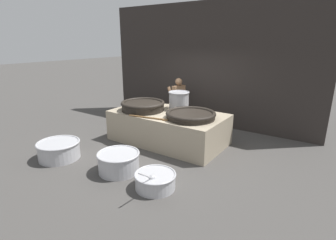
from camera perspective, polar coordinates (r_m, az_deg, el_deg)
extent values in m
plane|color=#474442|center=(7.37, 0.00, -4.67)|extent=(60.00, 60.00, 0.00)
cube|color=#2D2826|center=(8.80, 8.29, 11.74)|extent=(7.30, 0.24, 3.89)
cube|color=tan|center=(7.23, 0.00, -1.59)|extent=(3.08, 1.66, 0.84)
cylinder|color=black|center=(7.36, -5.47, 2.90)|extent=(1.17, 1.17, 0.21)
torus|color=black|center=(7.33, -5.50, 3.68)|extent=(1.22, 1.22, 0.09)
cylinder|color=black|center=(6.59, 4.97, 0.88)|extent=(1.21, 1.21, 0.12)
torus|color=black|center=(6.57, 4.98, 1.40)|extent=(1.26, 1.26, 0.10)
cylinder|color=#9E9EA3|center=(7.46, 2.39, 4.24)|extent=(0.56, 0.56, 0.48)
torus|color=#9E9EA3|center=(7.41, 2.41, 6.04)|extent=(0.60, 0.60, 0.04)
cylinder|color=brown|center=(6.60, -4.39, 0.54)|extent=(1.07, 0.25, 0.04)
cube|color=brown|center=(6.40, -0.55, -0.03)|extent=(0.14, 0.12, 0.02)
cylinder|color=#8C6647|center=(8.46, 1.87, 0.98)|extent=(0.12, 0.12, 0.78)
cylinder|color=#8C6647|center=(8.58, 2.65, 1.20)|extent=(0.12, 0.12, 0.78)
cube|color=olive|center=(8.48, 2.28, 2.10)|extent=(0.23, 0.27, 0.51)
cube|color=#8C6647|center=(8.36, 2.32, 5.56)|extent=(0.24, 0.50, 0.58)
cylinder|color=#8C6647|center=(8.26, 0.69, 5.42)|extent=(0.33, 0.15, 0.53)
cylinder|color=#8C6647|center=(8.60, 2.93, 5.86)|extent=(0.33, 0.15, 0.53)
sphere|color=#8C6647|center=(8.29, 2.35, 8.34)|extent=(0.22, 0.22, 0.22)
cylinder|color=#B7B7BC|center=(5.13, -2.79, -13.16)|extent=(0.76, 0.76, 0.29)
torus|color=#B7B7BC|center=(5.06, -2.81, -11.75)|extent=(0.80, 0.80, 0.04)
cylinder|color=#6B9347|center=(5.10, -2.80, -12.53)|extent=(0.67, 0.67, 0.07)
sphere|color=#B7B7BC|center=(4.96, -3.47, -12.52)|extent=(0.14, 0.14, 0.14)
cylinder|color=#B7B7BC|center=(4.68, -4.86, -12.02)|extent=(0.13, 0.51, 0.37)
cylinder|color=#B7B7BC|center=(6.80, -22.63, -6.15)|extent=(0.95, 0.95, 0.40)
torus|color=#B7B7BC|center=(6.73, -22.82, -4.58)|extent=(0.99, 0.99, 0.05)
cylinder|color=tan|center=(6.77, -22.71, -5.45)|extent=(0.83, 0.83, 0.10)
cylinder|color=#B7B7BC|center=(5.78, -10.68, -9.09)|extent=(0.87, 0.87, 0.42)
torus|color=#B7B7BC|center=(5.69, -10.79, -7.21)|extent=(0.91, 0.91, 0.04)
cylinder|color=orange|center=(5.74, -10.73, -8.25)|extent=(0.76, 0.76, 0.10)
cylinder|color=orange|center=(5.90, -10.37, -6.79)|extent=(0.05, 0.05, 0.03)
cylinder|color=orange|center=(5.60, -8.02, -8.04)|extent=(0.06, 0.04, 0.03)
cylinder|color=orange|center=(5.72, -10.63, -7.62)|extent=(0.05, 0.04, 0.03)
cylinder|color=orange|center=(5.70, -10.63, -7.70)|extent=(0.05, 0.04, 0.03)
cylinder|color=orange|center=(5.66, -10.80, -7.85)|extent=(0.03, 0.03, 0.03)
cylinder|color=orange|center=(5.88, -8.73, -6.71)|extent=(0.07, 0.07, 0.04)
cylinder|color=orange|center=(5.47, -10.72, -8.83)|extent=(0.03, 0.05, 0.03)
cylinder|color=orange|center=(5.72, -9.40, -7.51)|extent=(0.06, 0.05, 0.03)
cylinder|color=orange|center=(5.71, -11.47, -7.72)|extent=(0.04, 0.06, 0.03)
cylinder|color=orange|center=(5.90, -10.93, -6.78)|extent=(0.05, 0.05, 0.04)
cylinder|color=orange|center=(5.57, -10.98, -8.35)|extent=(0.05, 0.04, 0.02)
cylinder|color=orange|center=(5.69, -10.79, -7.73)|extent=(0.06, 0.05, 0.03)
cylinder|color=orange|center=(5.54, -11.73, -8.46)|extent=(0.05, 0.07, 0.04)
cylinder|color=orange|center=(5.86, -10.69, -7.02)|extent=(0.04, 0.04, 0.03)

